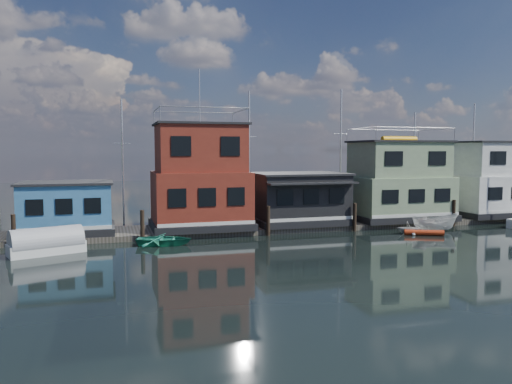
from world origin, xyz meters
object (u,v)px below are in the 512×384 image
object	(u,v)px
tarp_runabout	(47,243)
red_kayak	(424,233)
houseboat_blue	(67,208)
motorboat	(435,223)
houseboat_dark	(299,198)
dinghy_teal	(164,240)
houseboat_red	(200,179)
houseboat_green	(398,182)
houseboat_white	(495,180)
dinghy_white	(409,228)

from	to	relation	value
tarp_runabout	red_kayak	size ratio (longest dim) A/B	1.64
houseboat_blue	motorboat	distance (m)	27.26
motorboat	houseboat_dark	bearing A→B (deg)	73.76
dinghy_teal	motorboat	xyz separation A→B (m)	(20.52, -0.34, 0.32)
dinghy_teal	red_kayak	distance (m)	18.84
houseboat_red	tarp_runabout	bearing A→B (deg)	-153.47
houseboat_red	houseboat_green	world-z (taller)	houseboat_red
houseboat_green	motorboat	bearing A→B (deg)	-86.23
houseboat_blue	red_kayak	size ratio (longest dim) A/B	2.28
houseboat_blue	houseboat_green	distance (m)	26.53
houseboat_dark	houseboat_green	bearing A→B (deg)	0.12
houseboat_red	dinghy_teal	size ratio (longest dim) A/B	3.28
houseboat_green	houseboat_white	distance (m)	10.00
tarp_runabout	houseboat_white	bearing A→B (deg)	-12.28
motorboat	dinghy_white	bearing A→B (deg)	108.41
red_kayak	motorboat	distance (m)	2.14
dinghy_teal	tarp_runabout	bearing A→B (deg)	110.62
houseboat_white	tarp_runabout	size ratio (longest dim) A/B	1.83
dinghy_teal	houseboat_dark	bearing A→B (deg)	-54.41
dinghy_white	houseboat_blue	bearing A→B (deg)	90.65
houseboat_blue	houseboat_dark	world-z (taller)	houseboat_dark
houseboat_green	dinghy_teal	distance (m)	20.92
houseboat_white	houseboat_red	bearing A→B (deg)	-180.00
dinghy_teal	red_kayak	xyz separation A→B (m)	(18.78, -1.50, -0.17)
dinghy_teal	tarp_runabout	size ratio (longest dim) A/B	0.79
houseboat_red	houseboat_white	world-z (taller)	houseboat_red
houseboat_white	dinghy_white	xyz separation A→B (m)	(-12.19, -5.06, -3.06)
houseboat_red	motorboat	world-z (taller)	houseboat_red
houseboat_green	red_kayak	bearing A→B (deg)	-103.66
houseboat_white	dinghy_white	world-z (taller)	houseboat_white
houseboat_dark	houseboat_white	size ratio (longest dim) A/B	0.88
houseboat_green	motorboat	xyz separation A→B (m)	(0.31, -4.71, -2.85)
red_kayak	houseboat_blue	bearing A→B (deg)	-168.75
houseboat_white	houseboat_blue	bearing A→B (deg)	-180.00
houseboat_blue	motorboat	size ratio (longest dim) A/B	1.78
houseboat_dark	red_kayak	bearing A→B (deg)	-37.69
motorboat	dinghy_white	world-z (taller)	motorboat
houseboat_blue	red_kayak	world-z (taller)	houseboat_blue
houseboat_green	houseboat_white	xyz separation A→B (m)	(10.00, -0.00, -0.01)
houseboat_dark	red_kayak	size ratio (longest dim) A/B	2.63
houseboat_green	red_kayak	world-z (taller)	houseboat_green
houseboat_blue	dinghy_white	bearing A→B (deg)	-11.76
houseboat_dark	dinghy_teal	xyz separation A→B (m)	(-11.21, -4.35, -2.04)
dinghy_teal	tarp_runabout	world-z (taller)	tarp_runabout
houseboat_red	houseboat_white	distance (m)	27.01
houseboat_dark	dinghy_teal	world-z (taller)	houseboat_dark
houseboat_green	dinghy_white	size ratio (longest dim) A/B	4.60
dinghy_teal	dinghy_white	xyz separation A→B (m)	(18.02, -0.69, 0.11)
houseboat_dark	houseboat_blue	bearing A→B (deg)	179.94
dinghy_teal	houseboat_blue	bearing A→B (deg)	69.59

